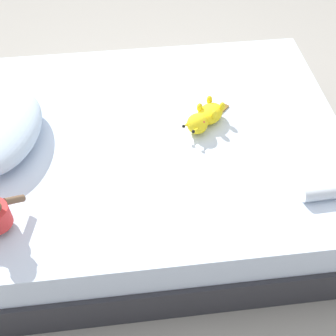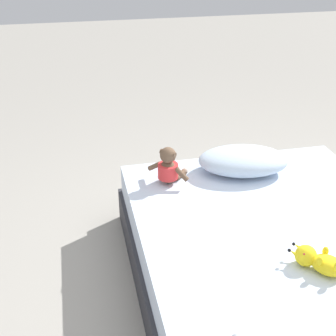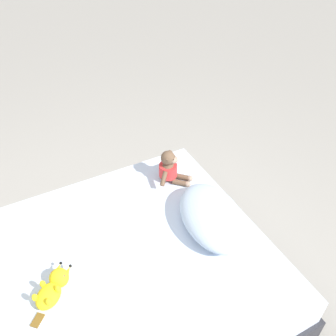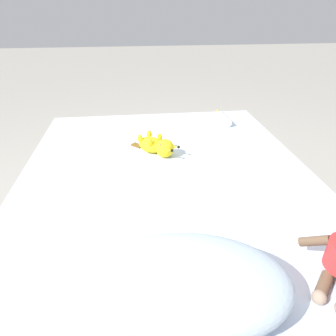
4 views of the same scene
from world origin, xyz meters
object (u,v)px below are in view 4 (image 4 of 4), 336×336
bed (168,211)px  glass_bottle (223,119)px  pillow (190,281)px  plush_yellow_creature (157,146)px

bed → glass_bottle: glass_bottle is taller
bed → pillow: bearing=88.1°
plush_yellow_creature → glass_bottle: plush_yellow_creature is taller
bed → plush_yellow_creature: (0.03, -0.26, 0.26)m
bed → pillow: size_ratio=3.10×
pillow → glass_bottle: pillow is taller
bed → plush_yellow_creature: bearing=-83.0°
pillow → plush_yellow_creature: pillow is taller
bed → pillow: pillow is taller
pillow → plush_yellow_creature: 0.95m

